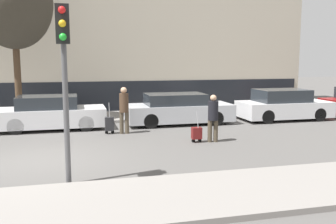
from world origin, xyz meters
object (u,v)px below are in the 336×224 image
Objects in this scene: parked_car_3 at (283,106)px; traffic_light at (64,59)px; bare_tree_near_crossing at (13,2)px; trolley_left at (109,124)px; parked_car_1 at (51,113)px; trolley_right at (197,133)px; pedestrian_left at (124,107)px; parked_car_2 at (178,109)px; parked_bicycle at (178,105)px; pedestrian_right at (213,116)px.

traffic_light is at bearing -143.77° from parked_car_3.
parked_car_3 is 12.52m from bare_tree_near_crossing.
parked_car_3 is 8.14m from trolley_left.
trolley_left is (2.13, -1.48, -0.26)m from parked_car_1.
parked_car_3 reaches higher than trolley_right.
parked_car_3 is 7.62m from pedestrian_left.
parked_car_3 reaches higher than parked_car_2.
parked_bicycle is (1.08, 6.07, 0.18)m from trolley_right.
bare_tree_near_crossing is (-6.77, 5.44, 4.19)m from pedestrian_right.
pedestrian_left is 1.09× the size of pedestrian_right.
traffic_light reaches higher than parked_car_1.
traffic_light is 9.33m from bare_tree_near_crossing.
trolley_left is (-3.06, -1.45, -0.25)m from parked_car_2.
bare_tree_near_crossing is at bearing 139.21° from trolley_right.
parked_bicycle is (5.90, 2.42, -0.14)m from parked_car_1.
bare_tree_near_crossing is (-6.59, 1.74, 4.46)m from parked_car_2.
trolley_right is 0.59× the size of parked_bicycle.
pedestrian_right is at bearing -34.68° from parked_car_1.
pedestrian_right is at bearing -28.98° from pedestrian_left.
parked_bicycle is (3.22, 3.99, -0.50)m from pedestrian_left.
bare_tree_near_crossing reaches higher than parked_bicycle.
parked_car_1 is 2.32× the size of parked_bicycle.
trolley_right is (-0.37, -3.62, -0.31)m from parked_car_2.
trolley_right is at bearing -100.05° from parked_bicycle.
bare_tree_near_crossing is at bearing 148.57° from pedestrian_right.
parked_car_2 is 0.65× the size of bare_tree_near_crossing.
pedestrian_right is at bearing -34.70° from trolley_left.
parked_car_2 is at bearing -14.82° from bare_tree_near_crossing.
parked_car_3 is 3.94× the size of trolley_right.
parked_car_3 reaches higher than parked_bicycle.
bare_tree_near_crossing is (-6.22, 5.37, 4.77)m from trolley_right.
traffic_light is 2.19× the size of parked_bicycle.
pedestrian_right is (3.23, -2.24, 0.53)m from trolley_left.
parked_car_1 is at bearing 179.18° from parked_car_3.
parked_car_1 reaches higher than trolley_left.
pedestrian_left is 3.06m from trolley_right.
parked_car_2 is 3.71m from pedestrian_right.
parked_bicycle is at bearing 60.72° from pedestrian_left.
parked_car_2 reaches higher than trolley_left.
parked_car_1 is 2.36× the size of pedestrian_left.
parked_car_3 is at bearing 9.41° from trolley_left.
parked_car_2 is at bearing 41.15° from pedestrian_left.
pedestrian_right is at bearing -143.33° from parked_car_3.
parked_car_3 is 11.89m from traffic_light.
bare_tree_near_crossing reaches higher than trolley_right.
parked_car_3 is (10.16, -0.15, 0.02)m from parked_car_1.
pedestrian_right is 0.80m from trolley_right.
trolley_left is at bearing 141.09° from trolley_right.
traffic_light reaches higher than trolley_right.
parked_bicycle is at bearing 46.03° from trolley_left.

